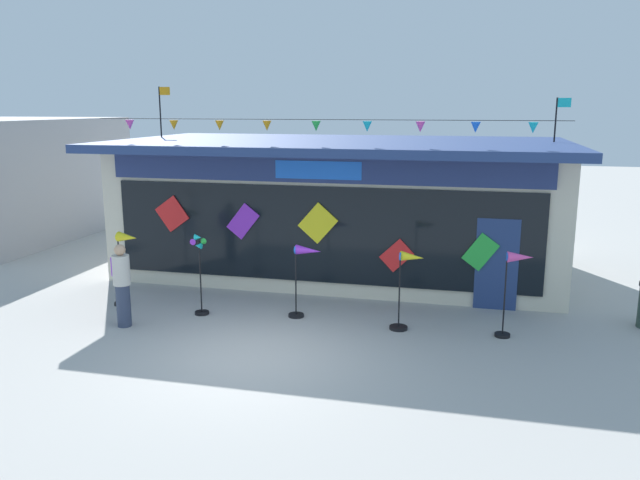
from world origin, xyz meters
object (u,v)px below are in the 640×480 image
at_px(kite_shop_building, 342,204).
at_px(wind_spinner_far_left, 126,253).
at_px(wind_spinner_center_right, 407,280).
at_px(wind_spinner_left, 200,269).
at_px(wind_spinner_right, 516,274).
at_px(wind_spinner_center_left, 305,266).
at_px(person_mid_plaza, 122,283).

height_order(kite_shop_building, wind_spinner_far_left, kite_shop_building).
bearing_deg(wind_spinner_far_left, kite_shop_building, 47.77).
xyz_separation_m(kite_shop_building, wind_spinner_center_right, (2.22, -4.43, -0.74)).
height_order(kite_shop_building, wind_spinner_center_right, kite_shop_building).
distance_m(kite_shop_building, wind_spinner_left, 5.05).
bearing_deg(wind_spinner_right, kite_shop_building, 134.09).
bearing_deg(kite_shop_building, wind_spinner_center_left, -88.76).
xyz_separation_m(wind_spinner_left, person_mid_plaza, (-1.22, -1.01, -0.11)).
height_order(wind_spinner_center_left, wind_spinner_right, wind_spinner_right).
xyz_separation_m(kite_shop_building, wind_spinner_left, (-2.10, -4.53, -0.76)).
bearing_deg(wind_spinner_center_left, wind_spinner_left, -171.15).
xyz_separation_m(wind_spinner_far_left, wind_spinner_right, (8.15, -0.04, 0.06)).
relative_size(wind_spinner_center_left, person_mid_plaza, 0.92).
relative_size(kite_shop_building, wind_spinner_right, 6.75).
distance_m(wind_spinner_center_right, person_mid_plaza, 5.64).
bearing_deg(person_mid_plaza, wind_spinner_left, -5.97).
relative_size(wind_spinner_center_right, wind_spinner_right, 0.94).
bearing_deg(kite_shop_building, wind_spinner_right, -45.91).
bearing_deg(wind_spinner_far_left, wind_spinner_center_left, 1.95).
relative_size(kite_shop_building, wind_spinner_far_left, 6.86).
xyz_separation_m(wind_spinner_center_left, person_mid_plaza, (-3.41, -1.35, -0.23)).
bearing_deg(wind_spinner_left, kite_shop_building, 65.12).
height_order(wind_spinner_far_left, wind_spinner_left, wind_spinner_left).
bearing_deg(wind_spinner_center_right, person_mid_plaza, -168.68).
xyz_separation_m(kite_shop_building, person_mid_plaza, (-3.32, -5.54, -0.87)).
relative_size(wind_spinner_right, person_mid_plaza, 1.00).
distance_m(wind_spinner_right, person_mid_plaza, 7.64).
bearing_deg(wind_spinner_center_left, wind_spinner_right, -2.44).
relative_size(wind_spinner_far_left, wind_spinner_right, 0.98).
xyz_separation_m(kite_shop_building, wind_spinner_center_left, (0.09, -4.19, -0.64)).
relative_size(kite_shop_building, wind_spinner_center_left, 7.37).
height_order(wind_spinner_center_right, person_mid_plaza, person_mid_plaza).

